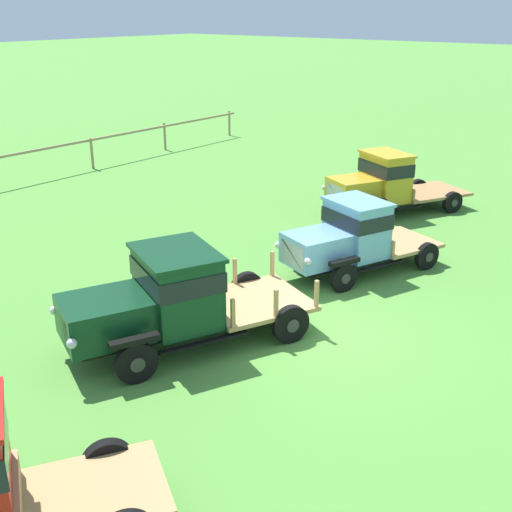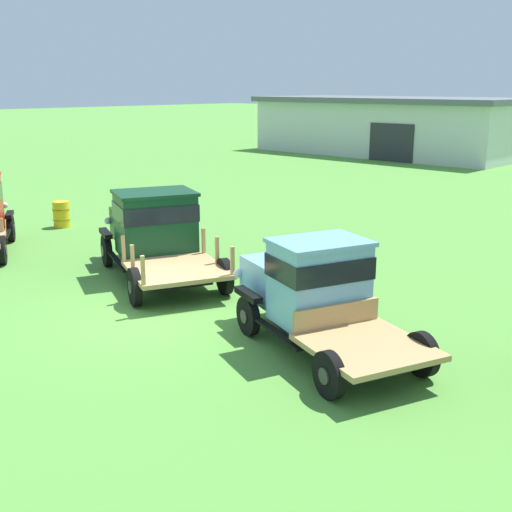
{
  "view_description": "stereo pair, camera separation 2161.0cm",
  "coord_description": "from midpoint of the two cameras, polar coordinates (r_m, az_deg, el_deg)",
  "views": [
    {
      "loc": [
        -11.04,
        -6.82,
        6.9
      ],
      "look_at": [
        0.78,
        2.59,
        1.0
      ],
      "focal_mm": 45.0,
      "sensor_mm": 36.0,
      "label": 1
    },
    {
      "loc": [
        10.45,
        -7.6,
        4.74
      ],
      "look_at": [
        0.78,
        2.59,
        1.0
      ],
      "focal_mm": 45.0,
      "sensor_mm": 36.0,
      "label": 2
    }
  ],
  "objects": [
    {
      "name": "paddock_fence",
      "position": [
        26.39,
        -29.92,
        8.1
      ],
      "size": [
        15.24,
        0.51,
        1.39
      ],
      "color": "#997F60",
      "rests_on": "ground"
    },
    {
      "name": "vintage_truck_midrow_center",
      "position": [
        10.49,
        -25.34,
        -7.84
      ],
      "size": [
        4.97,
        3.24,
        2.06
      ],
      "color": "black",
      "rests_on": "ground"
    },
    {
      "name": "vintage_truck_second_in_line",
      "position": [
        10.84,
        -58.06,
        -15.2
      ],
      "size": [
        5.79,
        3.97,
        2.18
      ],
      "color": "black",
      "rests_on": "ground"
    },
    {
      "name": "ground_plane",
      "position": [
        9.27,
        -39.95,
        -23.56
      ],
      "size": [
        240.0,
        240.0,
        0.0
      ],
      "primitive_type": "plane",
      "color": "#518E38"
    },
    {
      "name": "vintage_truck_far_side",
      "position": [
        14.69,
        -10.08,
        2.27
      ],
      "size": [
        5.55,
        3.99,
        2.18
      ],
      "color": "black",
      "rests_on": "ground"
    }
  ]
}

